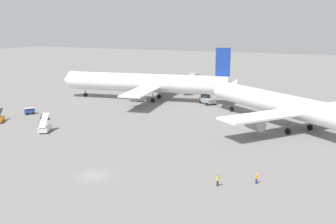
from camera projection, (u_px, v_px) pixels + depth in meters
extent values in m
plane|color=slate|center=(93.00, 176.00, 63.19)|extent=(600.00, 600.00, 0.00)
cylinder|color=white|center=(145.00, 83.00, 126.41)|extent=(53.20, 15.14, 5.77)
cone|color=white|center=(67.00, 80.00, 133.68)|extent=(3.70, 5.72, 5.31)
cone|color=white|center=(231.00, 86.00, 119.19)|extent=(4.37, 5.18, 4.62)
cube|color=white|center=(153.00, 86.00, 125.90)|extent=(13.93, 43.22, 0.44)
cube|color=white|center=(223.00, 84.00, 119.73)|extent=(5.47, 13.36, 0.28)
cube|color=#193899|center=(223.00, 62.00, 118.40)|extent=(4.39, 1.14, 8.57)
cylinder|color=#999EA3|center=(161.00, 86.00, 137.82)|extent=(4.60, 3.31, 2.60)
cylinder|color=#999EA3|center=(137.00, 98.00, 115.28)|extent=(4.60, 3.31, 2.60)
cylinder|color=slate|center=(153.00, 97.00, 123.06)|extent=(0.28, 0.28, 2.30)
cylinder|color=black|center=(153.00, 100.00, 123.30)|extent=(1.38, 0.77, 1.30)
cylinder|color=slate|center=(159.00, 93.00, 129.45)|extent=(0.28, 0.28, 2.30)
cylinder|color=black|center=(159.00, 97.00, 129.70)|extent=(1.38, 0.77, 1.30)
cylinder|color=slate|center=(85.00, 91.00, 132.78)|extent=(0.28, 0.28, 2.30)
cylinder|color=black|center=(85.00, 95.00, 133.02)|extent=(1.38, 0.77, 1.30)
cylinder|color=white|center=(288.00, 106.00, 91.00)|extent=(45.79, 35.18, 5.09)
cone|color=white|center=(219.00, 89.00, 114.80)|extent=(5.02, 5.44, 4.69)
cube|color=white|center=(297.00, 111.00, 88.88)|extent=(28.42, 35.79, 0.44)
cylinder|color=#999EA3|center=(327.00, 113.00, 95.24)|extent=(4.93, 4.57, 2.60)
cylinder|color=#999EA3|center=(255.00, 124.00, 85.02)|extent=(4.93, 4.57, 2.60)
cylinder|color=slate|center=(288.00, 126.00, 87.03)|extent=(0.28, 0.28, 2.39)
cylinder|color=black|center=(288.00, 131.00, 87.29)|extent=(1.38, 1.21, 1.30)
cylinder|color=slate|center=(310.00, 122.00, 90.17)|extent=(0.28, 0.28, 2.39)
cylinder|color=black|center=(310.00, 128.00, 90.43)|extent=(1.38, 1.21, 1.30)
cylinder|color=slate|center=(232.00, 105.00, 109.96)|extent=(0.28, 0.28, 2.39)
cylinder|color=black|center=(232.00, 109.00, 110.21)|extent=(1.38, 1.21, 1.30)
cube|color=gray|center=(208.00, 100.00, 120.75)|extent=(6.07, 5.60, 1.35)
cube|color=#333D47|center=(206.00, 96.00, 121.57)|extent=(2.95, 3.01, 0.90)
cylinder|color=#4C4C51|center=(215.00, 102.00, 116.93)|extent=(2.65, 2.11, 0.20)
sphere|color=orange|center=(206.00, 94.00, 121.43)|extent=(0.24, 0.24, 0.24)
cylinder|color=black|center=(200.00, 102.00, 122.00)|extent=(0.90, 0.79, 0.90)
cylinder|color=black|center=(208.00, 101.00, 123.24)|extent=(0.90, 0.79, 0.90)
cylinder|color=black|center=(207.00, 104.00, 118.56)|extent=(0.90, 0.79, 0.90)
cylinder|color=black|center=(215.00, 103.00, 119.80)|extent=(0.90, 0.79, 0.90)
cube|color=#2D5199|center=(29.00, 111.00, 106.86)|extent=(2.63, 3.00, 1.00)
cube|color=#B2B2B7|center=(29.00, 108.00, 106.68)|extent=(2.76, 3.15, 0.12)
cylinder|color=black|center=(32.00, 112.00, 107.94)|extent=(0.48, 0.62, 0.60)
cylinder|color=black|center=(33.00, 113.00, 106.80)|extent=(0.48, 0.62, 0.60)
cylinder|color=black|center=(26.00, 113.00, 107.15)|extent=(0.48, 0.62, 0.60)
cylinder|color=black|center=(27.00, 114.00, 106.00)|extent=(0.48, 0.62, 0.60)
cube|color=black|center=(0.00, 113.00, 98.40)|extent=(2.96, 3.89, 1.83)
cylinder|color=black|center=(3.00, 120.00, 98.83)|extent=(0.50, 0.61, 0.60)
cylinder|color=black|center=(2.00, 122.00, 97.38)|extent=(0.50, 0.61, 0.60)
cube|color=silver|center=(45.00, 128.00, 89.11)|extent=(3.86, 4.91, 1.00)
cube|color=silver|center=(44.00, 120.00, 88.41)|extent=(3.18, 4.35, 2.71)
cylinder|color=black|center=(43.00, 130.00, 89.93)|extent=(0.46, 0.62, 0.60)
cylinder|color=black|center=(49.00, 130.00, 89.97)|extent=(0.46, 0.62, 0.60)
cylinder|color=black|center=(41.00, 131.00, 88.47)|extent=(0.46, 0.62, 0.60)
cylinder|color=black|center=(47.00, 131.00, 88.51)|extent=(0.46, 0.62, 0.60)
cube|color=red|center=(44.00, 116.00, 100.83)|extent=(2.16, 1.92, 1.10)
cylinder|color=black|center=(45.00, 113.00, 100.23)|extent=(0.16, 0.16, 0.50)
cylinder|color=black|center=(41.00, 118.00, 101.15)|extent=(0.62, 0.47, 0.60)
cylinder|color=black|center=(46.00, 117.00, 101.94)|extent=(0.62, 0.47, 0.60)
cylinder|color=black|center=(43.00, 119.00, 99.96)|extent=(0.62, 0.47, 0.60)
cylinder|color=black|center=(48.00, 118.00, 100.75)|extent=(0.62, 0.47, 0.60)
cylinder|color=#2D3351|center=(256.00, 181.00, 59.96)|extent=(0.28, 0.28, 0.82)
cylinder|color=orange|center=(256.00, 177.00, 59.81)|extent=(0.36, 0.36, 0.58)
sphere|color=beige|center=(257.00, 174.00, 59.73)|extent=(0.22, 0.22, 0.22)
cylinder|color=black|center=(217.00, 183.00, 59.04)|extent=(0.28, 0.28, 0.88)
cylinder|color=#D1E02D|center=(218.00, 178.00, 58.88)|extent=(0.36, 0.36, 0.62)
sphere|color=brown|center=(218.00, 176.00, 58.79)|extent=(0.24, 0.24, 0.24)
cylinder|color=#F24C19|center=(220.00, 178.00, 58.87)|extent=(0.05, 0.05, 0.40)
cylinder|color=#B7B7BC|center=(189.00, 81.00, 143.05)|extent=(6.98, 19.13, 3.20)
cylinder|color=#99999E|center=(194.00, 78.00, 151.99)|extent=(3.84, 3.84, 3.52)
cylinder|color=#595960|center=(193.00, 83.00, 151.45)|extent=(0.70, 0.70, 3.86)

